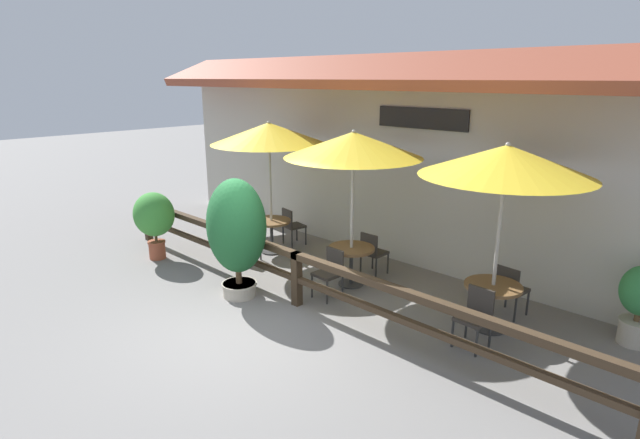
% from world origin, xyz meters
% --- Properties ---
extents(ground_plane, '(60.00, 60.00, 0.00)m').
position_xyz_m(ground_plane, '(0.00, 0.00, 0.00)').
color(ground_plane, slate).
extents(building_facade, '(14.28, 1.49, 4.23)m').
position_xyz_m(building_facade, '(0.00, 4.10, 2.16)').
color(building_facade, '#BCB7A8').
rests_on(building_facade, ground).
extents(patio_railing, '(10.40, 0.14, 0.95)m').
position_xyz_m(patio_railing, '(0.00, 1.05, 0.70)').
color(patio_railing, '#3D2D1E').
rests_on(patio_railing, ground).
extents(patio_umbrella_near, '(2.44, 2.44, 2.88)m').
position_xyz_m(patio_umbrella_near, '(-2.34, 2.51, 2.62)').
color(patio_umbrella_near, '#B7B2A8').
rests_on(patio_umbrella_near, ground).
extents(dining_table_near, '(0.86, 0.86, 0.74)m').
position_xyz_m(dining_table_near, '(-2.34, 2.51, 0.59)').
color(dining_table_near, brown).
rests_on(dining_table_near, ground).
extents(chair_near_streetside, '(0.49, 0.49, 0.87)m').
position_xyz_m(chair_near_streetside, '(-2.29, 1.86, 0.49)').
color(chair_near_streetside, '#332D28').
rests_on(chair_near_streetside, ground).
extents(chair_near_wallside, '(0.49, 0.49, 0.87)m').
position_xyz_m(chair_near_wallside, '(-2.38, 3.17, 0.49)').
color(chair_near_wallside, '#332D28').
rests_on(chair_near_wallside, ground).
extents(patio_umbrella_middle, '(2.44, 2.44, 2.88)m').
position_xyz_m(patio_umbrella_middle, '(0.10, 2.35, 2.62)').
color(patio_umbrella_middle, '#B7B2A8').
rests_on(patio_umbrella_middle, ground).
extents(dining_table_middle, '(0.86, 0.86, 0.74)m').
position_xyz_m(dining_table_middle, '(0.10, 2.35, 0.59)').
color(dining_table_middle, brown).
rests_on(dining_table_middle, ground).
extents(chair_middle_streetside, '(0.44, 0.44, 0.87)m').
position_xyz_m(chair_middle_streetside, '(0.18, 1.69, 0.49)').
color(chair_middle_streetside, '#332D28').
rests_on(chair_middle_streetside, ground).
extents(chair_middle_wallside, '(0.42, 0.42, 0.87)m').
position_xyz_m(chair_middle_wallside, '(0.09, 3.01, 0.49)').
color(chair_middle_wallside, '#332D28').
rests_on(chair_middle_wallside, ground).
extents(patio_umbrella_far, '(2.44, 2.44, 2.88)m').
position_xyz_m(patio_umbrella_far, '(2.77, 2.52, 2.62)').
color(patio_umbrella_far, '#B7B2A8').
rests_on(patio_umbrella_far, ground).
extents(dining_table_far, '(0.86, 0.86, 0.74)m').
position_xyz_m(dining_table_far, '(2.77, 2.52, 0.59)').
color(dining_table_far, brown).
rests_on(dining_table_far, ground).
extents(chair_far_streetside, '(0.44, 0.44, 0.87)m').
position_xyz_m(chair_far_streetside, '(2.82, 1.88, 0.49)').
color(chair_far_streetside, '#332D28').
rests_on(chair_far_streetside, ground).
extents(chair_far_wallside, '(0.47, 0.47, 0.87)m').
position_xyz_m(chair_far_wallside, '(2.78, 3.15, 0.49)').
color(chair_far_wallside, '#332D28').
rests_on(chair_far_wallside, ground).
extents(potted_plant_entrance_palm, '(0.91, 0.82, 1.45)m').
position_xyz_m(potted_plant_entrance_palm, '(-3.81, 0.54, 0.93)').
color(potted_plant_entrance_palm, '#9E4C33').
rests_on(potted_plant_entrance_palm, ground).
extents(potted_plant_broad_leaf, '(1.09, 0.98, 2.13)m').
position_xyz_m(potted_plant_broad_leaf, '(-1.00, 0.59, 1.24)').
color(potted_plant_broad_leaf, '#B7AD99').
rests_on(potted_plant_broad_leaf, ground).
extents(potted_plant_tall_tropical, '(0.59, 0.53, 1.20)m').
position_xyz_m(potted_plant_tall_tropical, '(4.48, 3.55, 0.68)').
color(potted_plant_tall_tropical, '#B7AD99').
rests_on(potted_plant_tall_tropical, ground).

